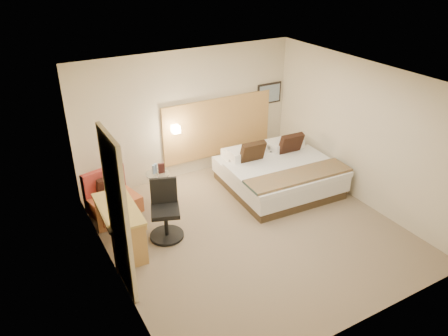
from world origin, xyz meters
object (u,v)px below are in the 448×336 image
bed (278,173)px  side_table (158,184)px  desk (120,216)px  lounge_chair (112,199)px  desk_chair (165,214)px

bed → side_table: bed is taller
side_table → desk: 1.70m
lounge_chair → desk_chair: desk_chair is taller
side_table → desk: size_ratio=0.41×
lounge_chair → side_table: size_ratio=1.82×
bed → lounge_chair: bed is taller
bed → desk_chair: (-2.64, -0.42, 0.09)m
lounge_chair → side_table: 1.01m
desk → desk_chair: bearing=-3.5°
desk → bed: bearing=6.2°
bed → desk: (-3.39, -0.37, 0.28)m
lounge_chair → desk: bearing=-97.4°
desk → side_table: bearing=47.5°
desk_chair → desk: bearing=176.5°
bed → desk: 3.43m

